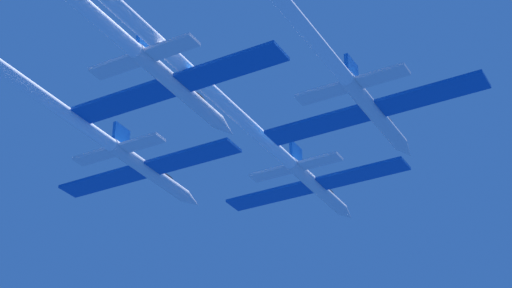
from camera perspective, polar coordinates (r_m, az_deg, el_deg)
The scene contains 3 objects.
jet_lead at distance 74.65m, azimuth -0.46°, elevation 1.26°, with size 19.27×53.39×3.19m.
jet_left_wing at distance 69.74m, azimuth -15.46°, elevation 4.02°, with size 19.27×61.37×3.19m.
jet_right_wing at distance 60.05m, azimuth 2.34°, elevation 8.90°, with size 19.27×57.13×3.19m.
Camera 1 is at (32.34, -68.89, -37.48)m, focal length 59.57 mm.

